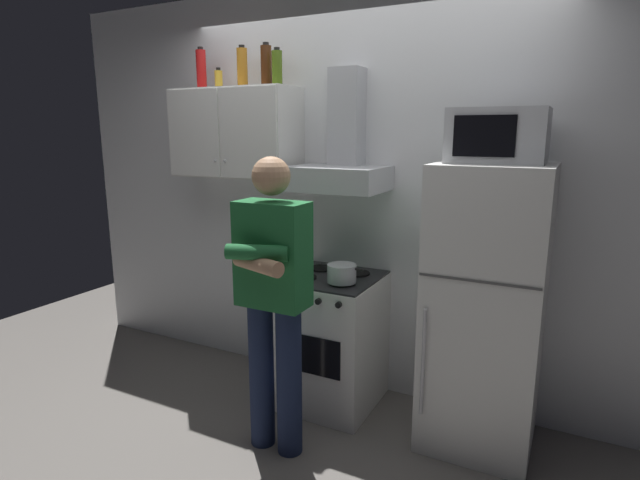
{
  "coord_description": "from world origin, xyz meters",
  "views": [
    {
      "loc": [
        1.3,
        -2.53,
        1.76
      ],
      "look_at": [
        0.0,
        0.0,
        1.15
      ],
      "focal_mm": 28.35,
      "sensor_mm": 36.0,
      "label": 1
    }
  ],
  "objects_px": {
    "bottle_olive_oil": "(277,68)",
    "bottle_spice_jar": "(219,79)",
    "upper_cabinet": "(235,133)",
    "stove_oven": "(331,339)",
    "microwave": "(498,136)",
    "refrigerator": "(485,309)",
    "cooking_pot": "(342,273)",
    "person_standing": "(273,296)",
    "bottle_soda_red": "(201,69)",
    "range_hood": "(340,158)",
    "bottle_liquor_amber": "(242,68)",
    "bottle_rum_dark": "(266,66)"
  },
  "relations": [
    {
      "from": "bottle_olive_oil",
      "to": "bottle_spice_jar",
      "type": "xyz_separation_m",
      "value": [
        -0.52,
        0.07,
        -0.04
      ]
    },
    {
      "from": "upper_cabinet",
      "to": "bottle_spice_jar",
      "type": "xyz_separation_m",
      "value": [
        -0.16,
        0.04,
        0.37
      ]
    },
    {
      "from": "stove_oven",
      "to": "microwave",
      "type": "xyz_separation_m",
      "value": [
        0.95,
        0.02,
        1.31
      ]
    },
    {
      "from": "refrigerator",
      "to": "bottle_olive_oil",
      "type": "relative_size",
      "value": 6.93
    },
    {
      "from": "refrigerator",
      "to": "cooking_pot",
      "type": "relative_size",
      "value": 5.8
    },
    {
      "from": "person_standing",
      "to": "bottle_soda_red",
      "type": "height_order",
      "value": "bottle_soda_red"
    },
    {
      "from": "upper_cabinet",
      "to": "bottle_olive_oil",
      "type": "distance_m",
      "value": 0.55
    },
    {
      "from": "range_hood",
      "to": "microwave",
      "type": "relative_size",
      "value": 1.56
    },
    {
      "from": "bottle_liquor_amber",
      "to": "bottle_rum_dark",
      "type": "bearing_deg",
      "value": -5.89
    },
    {
      "from": "stove_oven",
      "to": "cooking_pot",
      "type": "bearing_deg",
      "value": -42.49
    },
    {
      "from": "range_hood",
      "to": "microwave",
      "type": "height_order",
      "value": "range_hood"
    },
    {
      "from": "range_hood",
      "to": "bottle_spice_jar",
      "type": "xyz_separation_m",
      "value": [
        -0.96,
        0.04,
        0.52
      ]
    },
    {
      "from": "refrigerator",
      "to": "microwave",
      "type": "xyz_separation_m",
      "value": [
        -0.0,
        0.02,
        0.94
      ]
    },
    {
      "from": "range_hood",
      "to": "bottle_spice_jar",
      "type": "height_order",
      "value": "bottle_spice_jar"
    },
    {
      "from": "bottle_soda_red",
      "to": "bottle_liquor_amber",
      "type": "bearing_deg",
      "value": 4.05
    },
    {
      "from": "bottle_rum_dark",
      "to": "bottle_spice_jar",
      "type": "height_order",
      "value": "bottle_rum_dark"
    },
    {
      "from": "bottle_olive_oil",
      "to": "refrigerator",
      "type": "bearing_deg",
      "value": -3.95
    },
    {
      "from": "microwave",
      "to": "stove_oven",
      "type": "bearing_deg",
      "value": -178.85
    },
    {
      "from": "refrigerator",
      "to": "cooking_pot",
      "type": "bearing_deg",
      "value": -171.68
    },
    {
      "from": "bottle_liquor_amber",
      "to": "bottle_spice_jar",
      "type": "relative_size",
      "value": 1.91
    },
    {
      "from": "bottle_soda_red",
      "to": "range_hood",
      "type": "bearing_deg",
      "value": -0.38
    },
    {
      "from": "bottle_rum_dark",
      "to": "bottle_spice_jar",
      "type": "distance_m",
      "value": 0.42
    },
    {
      "from": "upper_cabinet",
      "to": "range_hood",
      "type": "height_order",
      "value": "range_hood"
    },
    {
      "from": "range_hood",
      "to": "refrigerator",
      "type": "height_order",
      "value": "range_hood"
    },
    {
      "from": "cooking_pot",
      "to": "stove_oven",
      "type": "bearing_deg",
      "value": 137.51
    },
    {
      "from": "microwave",
      "to": "bottle_olive_oil",
      "type": "height_order",
      "value": "bottle_olive_oil"
    },
    {
      "from": "cooking_pot",
      "to": "bottle_spice_jar",
      "type": "bearing_deg",
      "value": 165.25
    },
    {
      "from": "range_hood",
      "to": "bottle_olive_oil",
      "type": "bearing_deg",
      "value": -176.02
    },
    {
      "from": "microwave",
      "to": "person_standing",
      "type": "xyz_separation_m",
      "value": [
        -1.0,
        -0.62,
        -0.84
      ]
    },
    {
      "from": "range_hood",
      "to": "refrigerator",
      "type": "distance_m",
      "value": 1.25
    },
    {
      "from": "microwave",
      "to": "bottle_liquor_amber",
      "type": "distance_m",
      "value": 1.76
    },
    {
      "from": "bottle_olive_oil",
      "to": "person_standing",
      "type": "bearing_deg",
      "value": -61.28
    },
    {
      "from": "range_hood",
      "to": "bottle_soda_red",
      "type": "xyz_separation_m",
      "value": [
        -1.08,
        0.01,
        0.59
      ]
    },
    {
      "from": "bottle_olive_oil",
      "to": "bottle_spice_jar",
      "type": "bearing_deg",
      "value": 172.29
    },
    {
      "from": "bottle_olive_oil",
      "to": "bottle_liquor_amber",
      "type": "bearing_deg",
      "value": 168.99
    },
    {
      "from": "cooking_pot",
      "to": "person_standing",
      "type": "bearing_deg",
      "value": -110.3
    },
    {
      "from": "refrigerator",
      "to": "bottle_liquor_amber",
      "type": "distance_m",
      "value": 2.19
    },
    {
      "from": "upper_cabinet",
      "to": "bottle_liquor_amber",
      "type": "bearing_deg",
      "value": 31.4
    },
    {
      "from": "stove_oven",
      "to": "bottle_olive_oil",
      "type": "relative_size",
      "value": 3.78
    },
    {
      "from": "bottle_rum_dark",
      "to": "range_hood",
      "type": "bearing_deg",
      "value": -0.99
    },
    {
      "from": "cooking_pot",
      "to": "bottle_rum_dark",
      "type": "distance_m",
      "value": 1.44
    },
    {
      "from": "upper_cabinet",
      "to": "bottle_liquor_amber",
      "type": "xyz_separation_m",
      "value": [
        0.05,
        0.03,
        0.43
      ]
    },
    {
      "from": "microwave",
      "to": "person_standing",
      "type": "bearing_deg",
      "value": -148.0
    },
    {
      "from": "refrigerator",
      "to": "person_standing",
      "type": "bearing_deg",
      "value": -148.77
    },
    {
      "from": "bottle_rum_dark",
      "to": "bottle_spice_jar",
      "type": "xyz_separation_m",
      "value": [
        -0.42,
        0.03,
        -0.06
      ]
    },
    {
      "from": "stove_oven",
      "to": "bottle_soda_red",
      "type": "relative_size",
      "value": 3.08
    },
    {
      "from": "stove_oven",
      "to": "bottle_olive_oil",
      "type": "height_order",
      "value": "bottle_olive_oil"
    },
    {
      "from": "upper_cabinet",
      "to": "bottle_olive_oil",
      "type": "xyz_separation_m",
      "value": [
        0.37,
        -0.03,
        0.41
      ]
    },
    {
      "from": "bottle_rum_dark",
      "to": "microwave",
      "type": "bearing_deg",
      "value": -4.48
    },
    {
      "from": "stove_oven",
      "to": "range_hood",
      "type": "relative_size",
      "value": 1.17
    }
  ]
}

